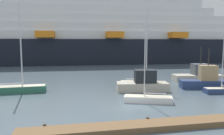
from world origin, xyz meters
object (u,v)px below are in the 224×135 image
fishing_boat_0 (143,83)px  sailboat_0 (224,89)px  channel_buoy_0 (153,77)px  fishing_boat_2 (206,81)px  sailboat_2 (143,82)px  sailboat_3 (18,88)px  sailboat_1 (148,98)px  fishing_boat_1 (198,75)px  cruise_ship (49,36)px

fishing_boat_0 → sailboat_0: bearing=-10.6°
channel_buoy_0 → fishing_boat_2: bearing=-68.2°
sailboat_2 → channel_buoy_0: (4.07, 6.31, -0.23)m
sailboat_0 → fishing_boat_0: bearing=-11.9°
sailboat_3 → fishing_boat_0: bearing=-8.6°
sailboat_1 → fishing_boat_1: size_ratio=1.00×
sailboat_2 → fishing_boat_2: size_ratio=1.54×
fishing_boat_2 → cruise_ship: size_ratio=0.05×
sailboat_3 → fishing_boat_2: 24.98m
fishing_boat_2 → cruise_ship: (-24.36, 44.05, 7.27)m
fishing_boat_2 → cruise_ship: bearing=132.6°
sailboat_2 → fishing_boat_2: bearing=-4.3°
fishing_boat_0 → channel_buoy_0: fishing_boat_0 is taller
sailboat_2 → sailboat_0: bearing=-18.8°
sailboat_3 → fishing_boat_0: (15.87, -1.89, 0.42)m
sailboat_2 → fishing_boat_0: sailboat_2 is taller
sailboat_0 → fishing_boat_2: sailboat_0 is taller
sailboat_1 → fishing_boat_2: 11.68m
sailboat_2 → channel_buoy_0: sailboat_2 is taller
sailboat_0 → channel_buoy_0: 13.62m
sailboat_3 → fishing_boat_0: size_ratio=1.62×
cruise_ship → channel_buoy_0: bearing=-56.9°
sailboat_1 → cruise_ship: 51.92m
sailboat_1 → sailboat_0: bearing=-148.6°
fishing_boat_2 → sailboat_1: bearing=-139.2°
channel_buoy_0 → cruise_ship: bearing=120.8°
cruise_ship → fishing_boat_2: bearing=-58.7°
sailboat_2 → cruise_ship: bearing=131.1°
sailboat_1 → cruise_ship: cruise_ship is taller
sailboat_2 → channel_buoy_0: size_ratio=8.33×
sailboat_2 → fishing_boat_1: bearing=32.7°
channel_buoy_0 → cruise_ship: cruise_ship is taller
fishing_boat_2 → channel_buoy_0: 10.55m
fishing_boat_2 → channel_buoy_0: bearing=125.5°
sailboat_0 → sailboat_1: bearing=18.8°
sailboat_0 → sailboat_1: (-10.87, -2.19, -0.06)m
sailboat_2 → channel_buoy_0: 7.51m
fishing_boat_2 → channel_buoy_0: fishing_boat_2 is taller
channel_buoy_0 → cruise_ship: 40.73m
sailboat_3 → fishing_boat_1: (27.55, 3.94, 0.35)m
channel_buoy_0 → sailboat_0: bearing=-71.2°
fishing_boat_0 → channel_buoy_0: size_ratio=5.39×
fishing_boat_0 → cruise_ship: (-15.34, 43.86, 7.35)m
cruise_ship → fishing_boat_1: bearing=-52.3°
sailboat_0 → fishing_boat_0: 10.08m
fishing_boat_0 → fishing_boat_2: bearing=7.4°
sailboat_0 → channel_buoy_0: bearing=-63.8°
fishing_boat_1 → sailboat_3: bearing=-164.7°
fishing_boat_0 → fishing_boat_1: (11.67, 5.84, -0.07)m
sailboat_3 → channel_buoy_0: 22.35m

